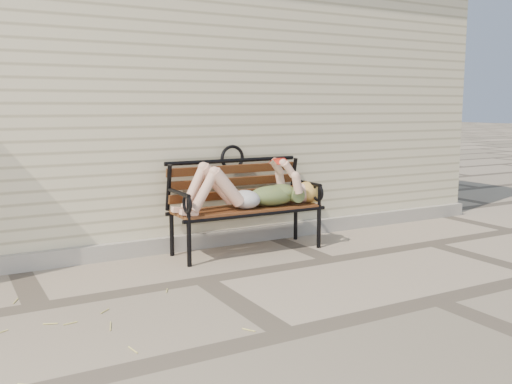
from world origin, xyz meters
TOP-DOWN VIEW (x-y plane):
  - ground at (0.00, 0.00)m, footprint 80.00×80.00m
  - house_wall at (0.00, 3.00)m, footprint 8.00×4.00m
  - foundation_strip at (0.00, 0.97)m, footprint 8.00×0.10m
  - garden_bench at (0.73, 0.72)m, footprint 1.54×0.62m
  - reading_woman at (0.75, 0.60)m, footprint 1.46×0.33m
  - straw_scatter at (-1.38, -0.47)m, footprint 2.42×1.50m

SIDE VIEW (x-z plane):
  - ground at x=0.00m, z-range 0.00..0.00m
  - straw_scatter at x=-1.38m, z-range 0.00..0.01m
  - foundation_strip at x=0.00m, z-range 0.00..0.15m
  - garden_bench at x=0.73m, z-range 0.06..1.06m
  - reading_woman at x=0.75m, z-range 0.36..0.82m
  - house_wall at x=0.00m, z-range 0.00..3.00m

